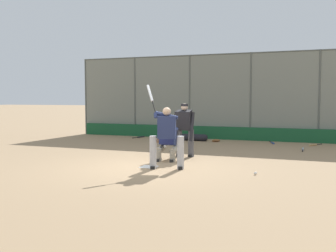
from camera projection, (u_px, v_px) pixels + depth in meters
name	position (u px, v px, depth m)	size (l,w,h in m)	color
ground_plane	(149.00, 167.00, 10.61)	(160.00, 160.00, 0.00)	#9E7F5B
home_plate_marker	(149.00, 167.00, 10.61)	(0.43, 0.43, 0.01)	white
backstop_fence	(219.00, 95.00, 17.78)	(14.21, 0.08, 3.86)	#515651
padding_wall	(218.00, 133.00, 17.81)	(13.85, 0.18, 0.57)	#19512D
bleachers_beyond	(196.00, 126.00, 20.53)	(9.89, 1.95, 1.16)	slate
batter_at_plate	(166.00, 135.00, 10.27)	(1.14, 0.56, 2.22)	#B7B7BC
catcher_behind_plate	(167.00, 139.00, 11.65)	(0.67, 0.78, 1.25)	gray
umpire_home	(185.00, 128.00, 12.43)	(0.69, 0.42, 1.69)	#4C4C51
spare_bat_near_backstop	(140.00, 137.00, 18.51)	(0.25, 0.87, 0.07)	black
spare_bat_by_padding	(314.00, 145.00, 15.35)	(0.47, 0.73, 0.07)	black
spare_bat_third_base_side	(303.00, 149.00, 14.06)	(0.08, 0.91, 0.07)	black
spare_bat_first_base_side	(272.00, 143.00, 16.12)	(0.31, 0.82, 0.07)	black
fielding_glove_on_dirt	(216.00, 140.00, 16.71)	(0.33, 0.25, 0.12)	brown
baseball_loose	(255.00, 173.00, 9.53)	(0.07, 0.07, 0.07)	white
equipment_bag_dugout_side	(192.00, 137.00, 17.17)	(1.39, 0.30, 0.30)	black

